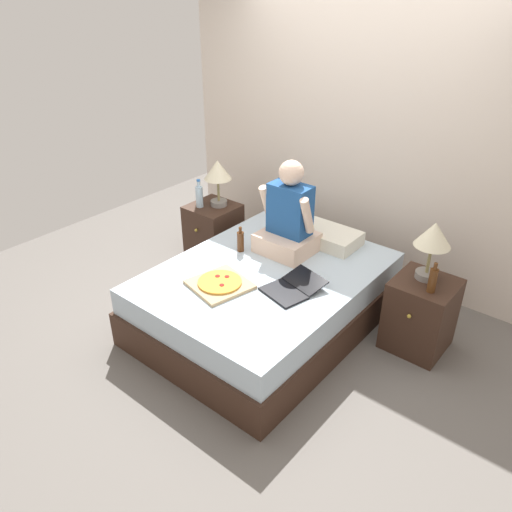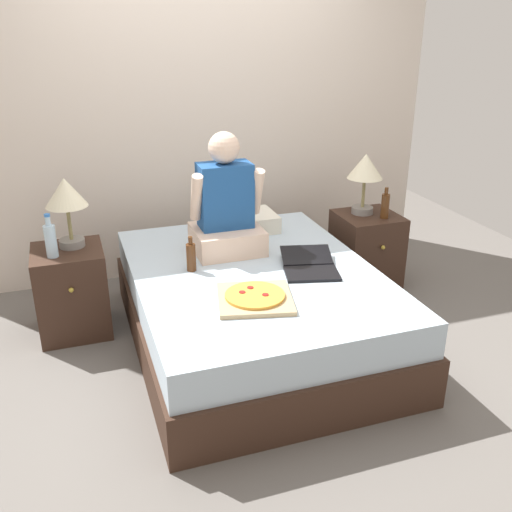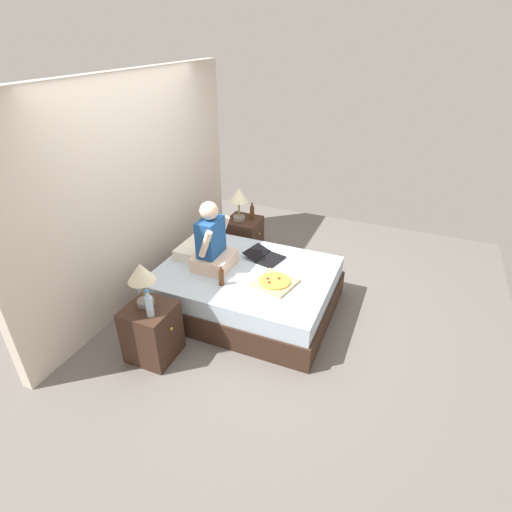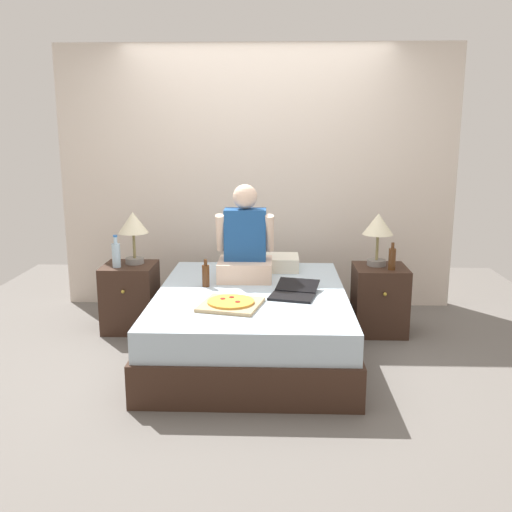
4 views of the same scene
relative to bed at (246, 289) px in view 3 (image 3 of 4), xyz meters
The scene contains 14 objects.
ground_plane 0.25m from the bed, ahead, with size 5.80×5.80×0.00m, color #66605B.
wall_back 1.67m from the bed, 90.00° to the left, with size 3.80×0.12×2.50m, color beige.
bed is the anchor object (origin of this frame).
nightstand_left 1.20m from the bed, 154.30° to the left, with size 0.44×0.47×0.58m.
lamp_on_left_nightstand 1.35m from the bed, 151.28° to the left, with size 0.26×0.26×0.45m.
water_bottle 1.31m from the bed, 159.68° to the left, with size 0.07×0.07×0.28m.
nightstand_right 1.20m from the bed, 25.70° to the left, with size 0.44×0.47×0.58m.
lamp_on_right_nightstand 1.36m from the bed, 28.49° to the left, with size 0.26×0.26×0.45m.
beer_bottle 1.29m from the bed, 20.05° to the left, with size 0.06×0.06×0.23m.
pillow 0.78m from the bed, 79.79° to the left, with size 0.52×0.34×0.12m, color silver.
person_seated 0.66m from the bed, 100.12° to the left, with size 0.47×0.40×0.78m.
laptop 0.44m from the bed, 20.11° to the right, with size 0.41×0.48×0.07m.
pizza_box 0.50m from the bed, 108.02° to the right, with size 0.48×0.48×0.05m.
beer_bottle_on_bed 0.52m from the bed, 162.71° to the left, with size 0.06×0.06×0.22m.
Camera 3 is at (-3.44, -1.58, 2.86)m, focal length 28.00 mm.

